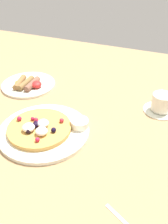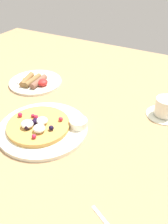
{
  "view_description": "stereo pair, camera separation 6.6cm",
  "coord_description": "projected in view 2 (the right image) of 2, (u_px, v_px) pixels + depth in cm",
  "views": [
    {
      "loc": [
        27.82,
        -58.25,
        50.79
      ],
      "look_at": [
        1.9,
        3.03,
        4.0
      ],
      "focal_mm": 38.98,
      "sensor_mm": 36.0,
      "label": 1
    },
    {
      "loc": [
        33.77,
        -55.38,
        50.79
      ],
      "look_at": [
        1.9,
        3.03,
        4.0
      ],
      "focal_mm": 38.98,
      "sensor_mm": 36.0,
      "label": 2
    }
  ],
  "objects": [
    {
      "name": "fried_breakfast",
      "position": [
        33.0,
        81.0,
        1.03
      ],
      "size": [
        14.72,
        11.01,
        2.74
      ],
      "color": "brown",
      "rests_on": "breakfast_plate"
    },
    {
      "name": "ground_plane",
      "position": [
        75.0,
        128.0,
        0.83
      ],
      "size": [
        186.92,
        154.55,
        3.0
      ],
      "primitive_type": "cube",
      "color": "#9D7A52"
    },
    {
      "name": "syrup_ramekin",
      "position": [
        78.0,
        123.0,
        0.79
      ],
      "size": [
        5.88,
        5.88,
        2.52
      ],
      "color": "white",
      "rests_on": "pancake_plate"
    },
    {
      "name": "pancake_with_berries",
      "position": [
        38.0,
        125.0,
        0.78
      ],
      "size": [
        20.34,
        20.34,
        3.76
      ],
      "color": "#C38E43",
      "rests_on": "pancake_plate"
    },
    {
      "name": "breakfast_plate",
      "position": [
        36.0,
        82.0,
        1.06
      ],
      "size": [
        22.61,
        22.61,
        1.02
      ],
      "primitive_type": "cylinder",
      "color": "white",
      "rests_on": "ground_plane"
    },
    {
      "name": "coffee_cup",
      "position": [
        165.0,
        106.0,
        0.85
      ],
      "size": [
        7.2,
        10.25,
        6.07
      ],
      "color": "white",
      "rests_on": "coffee_saucer"
    },
    {
      "name": "pancake_plate",
      "position": [
        43.0,
        128.0,
        0.8
      ],
      "size": [
        29.28,
        29.28,
        1.28
      ],
      "primitive_type": "cylinder",
      "color": "white",
      "rests_on": "ground_plane"
    },
    {
      "name": "coffee_saucer",
      "position": [
        164.0,
        114.0,
        0.86
      ],
      "size": [
        12.21,
        12.21,
        0.73
      ],
      "primitive_type": "cylinder",
      "color": "white",
      "rests_on": "ground_plane"
    }
  ]
}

